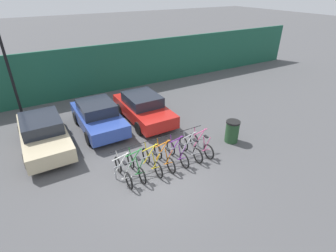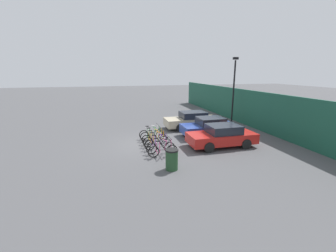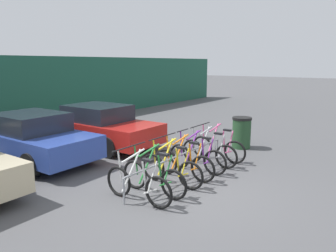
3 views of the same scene
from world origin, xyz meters
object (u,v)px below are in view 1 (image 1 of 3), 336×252
(bicycle_purple, at_px, (177,153))
(car_blue, at_px, (98,116))
(car_red, at_px, (143,108))
(bicycle_white, at_px, (123,171))
(bicycle_yellow, at_px, (152,162))
(lamp_post, at_px, (5,56))
(car_beige, at_px, (43,133))
(bike_rack, at_px, (163,153))
(trash_bin, at_px, (232,131))
(bicycle_pink, at_px, (201,145))
(bicycle_green, at_px, (136,167))
(bicycle_orange, at_px, (164,157))
(bicycle_silver, at_px, (191,148))

(bicycle_purple, xyz_separation_m, car_blue, (-1.93, 4.25, 0.31))
(car_blue, height_order, car_red, same)
(bicycle_white, height_order, bicycle_purple, same)
(bicycle_purple, relative_size, car_blue, 0.43)
(bicycle_purple, bearing_deg, bicycle_yellow, -177.94)
(bicycle_purple, distance_m, lamp_post, 9.94)
(bicycle_white, distance_m, car_blue, 4.29)
(car_beige, bearing_deg, bicycle_yellow, -49.23)
(bike_rack, relative_size, trash_bin, 3.97)
(bicycle_purple, height_order, lamp_post, lamp_post)
(bicycle_pink, bearing_deg, bicycle_green, 177.90)
(bicycle_orange, height_order, car_blue, car_blue)
(car_beige, height_order, car_blue, same)
(bicycle_yellow, distance_m, bicycle_purple, 1.16)
(bicycle_white, height_order, car_beige, car_beige)
(car_beige, height_order, lamp_post, lamp_post)
(bicycle_yellow, distance_m, car_blue, 4.34)
(car_red, height_order, lamp_post, lamp_post)
(car_beige, xyz_separation_m, car_red, (4.90, 0.17, -0.00))
(bike_rack, relative_size, bicycle_yellow, 2.39)
(bicycle_pink, distance_m, trash_bin, 1.75)
(bicycle_white, height_order, bicycle_orange, same)
(bicycle_green, distance_m, bicycle_silver, 2.48)
(bicycle_yellow, height_order, bicycle_pink, same)
(bicycle_orange, xyz_separation_m, bicycle_purple, (0.61, 0.00, 0.00))
(bike_rack, bearing_deg, bicycle_orange, -106.07)
(bike_rack, distance_m, car_beige, 5.40)
(bicycle_green, height_order, car_blue, car_blue)
(bicycle_white, xyz_separation_m, trash_bin, (5.29, 0.03, 0.14))
(car_blue, bearing_deg, car_beige, -171.22)
(bicycle_purple, distance_m, car_beige, 5.93)
(bicycle_silver, height_order, bicycle_pink, same)
(bicycle_silver, bearing_deg, bicycle_white, 176.22)
(bicycle_yellow, height_order, bicycle_purple, same)
(bicycle_orange, bearing_deg, car_blue, 107.21)
(bicycle_orange, xyz_separation_m, car_red, (1.02, 4.03, 0.31))
(car_blue, distance_m, lamp_post, 5.57)
(bicycle_white, height_order, car_red, car_red)
(bicycle_orange, distance_m, car_red, 4.17)
(bicycle_yellow, bearing_deg, bicycle_purple, -2.37)
(bicycle_pink, height_order, car_beige, car_beige)
(bicycle_white, xyz_separation_m, bicycle_silver, (2.99, 0.00, 0.00))
(bicycle_orange, distance_m, bicycle_pink, 1.82)
(bicycle_silver, height_order, car_blue, car_blue)
(bicycle_silver, distance_m, car_blue, 4.99)
(car_beige, bearing_deg, lamp_post, 99.52)
(bicycle_white, xyz_separation_m, lamp_post, (-2.84, 7.97, 2.89))
(bicycle_white, relative_size, car_beige, 0.38)
(bicycle_silver, relative_size, car_red, 0.40)
(bicycle_white, xyz_separation_m, car_beige, (-2.15, 3.86, 0.31))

